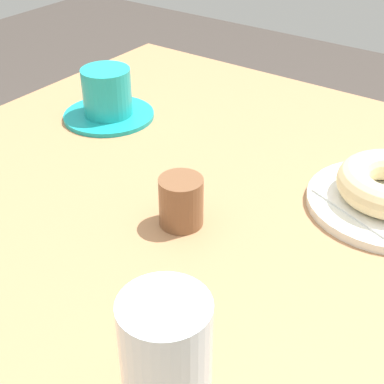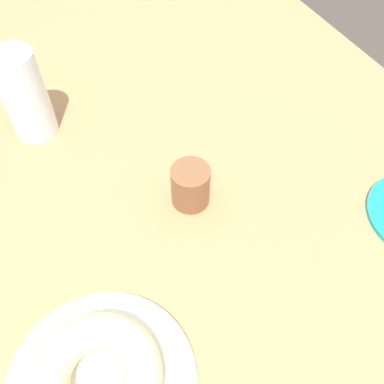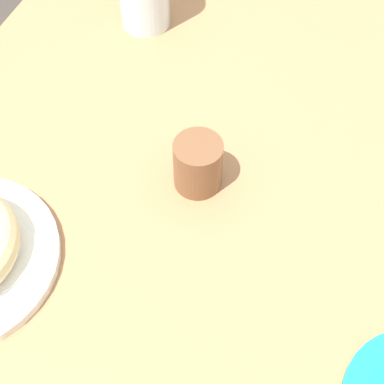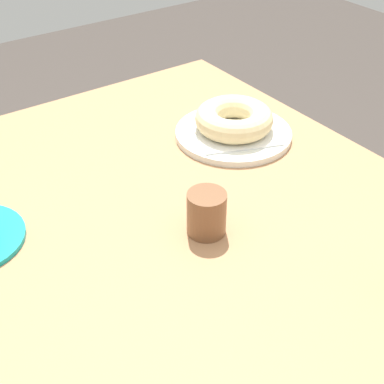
% 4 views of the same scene
% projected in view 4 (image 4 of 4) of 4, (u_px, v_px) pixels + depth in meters
% --- Properties ---
extents(table, '(1.20, 0.78, 0.76)m').
position_uv_depth(table, '(231.00, 361.00, 0.70)').
color(table, '#A7764E').
rests_on(table, ground_plane).
extents(plate_sugar_ring, '(0.20, 0.20, 0.01)m').
position_uv_depth(plate_sugar_ring, '(233.00, 134.00, 0.94)').
color(plate_sugar_ring, silver).
rests_on(plate_sugar_ring, table).
extents(napkin_sugar_ring, '(0.17, 0.17, 0.00)m').
position_uv_depth(napkin_sugar_ring, '(233.00, 130.00, 0.94)').
color(napkin_sugar_ring, white).
rests_on(napkin_sugar_ring, plate_sugar_ring).
extents(donut_sugar_ring, '(0.13, 0.13, 0.04)m').
position_uv_depth(donut_sugar_ring, '(234.00, 119.00, 0.92)').
color(donut_sugar_ring, beige).
rests_on(donut_sugar_ring, napkin_sugar_ring).
extents(sugar_jar, '(0.05, 0.05, 0.06)m').
position_uv_depth(sugar_jar, '(207.00, 213.00, 0.72)').
color(sugar_jar, brown).
rests_on(sugar_jar, table).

